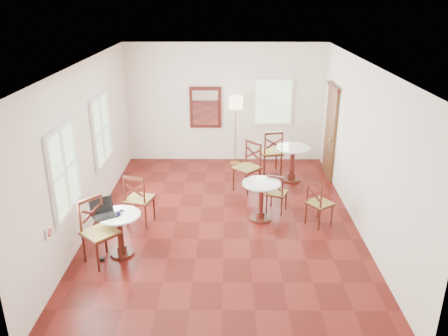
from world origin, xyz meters
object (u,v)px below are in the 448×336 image
Objects in this scene: chair_near_b at (99,232)px; chair_back_a at (271,152)px; chair_mid_b at (319,203)px; power_adapter at (101,259)px; chair_near_a at (139,199)px; floor_lamp at (236,107)px; mouse at (121,210)px; chair_back_b at (248,167)px; water_glass at (115,211)px; cafe_table_back at (292,160)px; cafe_table_mid at (261,197)px; navy_mug at (119,213)px; laptop at (103,211)px; cafe_table_near at (120,230)px; chair_mid_a at (276,193)px.

chair_near_b is 0.99× the size of chair_back_a.
power_adapter is (-3.79, -1.27, -0.43)m from chair_mid_b.
chair_near_a is 0.94× the size of chair_near_b.
floor_lamp is 21.31× the size of mouse.
chair_near_a is 1.44m from power_adapter.
chair_near_a is 2.63m from chair_back_b.
water_glass is (-0.08, -0.08, 0.03)m from mouse.
cafe_table_back is at bearing -131.19° from chair_near_a.
chair_mid_b is 8.34× the size of power_adapter.
cafe_table_back is at bearing 51.38° from mouse.
chair_back_b is (-0.60, -1.00, -0.00)m from chair_back_a.
cafe_table_mid is 7.85× the size of navy_mug.
floor_lamp is 16.23× the size of power_adapter.
chair_back_a is (3.11, 3.87, 0.01)m from chair_near_b.
laptop reaches higher than cafe_table_back.
cafe_table_near is 4.83m from floor_lamp.
cafe_table_mid is at bearing -6.94° from laptop.
chair_mid_a is 1.19m from chair_back_b.
floor_lamp is (-1.30, 1.08, 0.98)m from cafe_table_back.
cafe_table_near is 0.68× the size of chair_back_a.
chair_near_a is 9.44× the size of power_adapter.
laptop reaches higher than cafe_table_near.
power_adapter is (-0.42, -1.29, -0.49)m from chair_near_a.
laptop is at bearing 70.81° from power_adapter.
cafe_table_near is at bearing 106.78° from navy_mug.
cafe_table_back is at bearing 124.52° from chair_back_a.
navy_mug is 0.09m from water_glass.
laptop is at bearing -137.33° from cafe_table_back.
cafe_table_back is at bearing -85.29° from chair_mid_a.
chair_mid_a is 3.43m from laptop.
floor_lamp is (-1.52, 3.23, 1.04)m from chair_mid_b.
floor_lamp is (-0.78, 2.68, 1.08)m from chair_mid_a.
cafe_table_back is 3.81m from chair_near_a.
laptop is 4.51× the size of power_adapter.
chair_back_b is at bearing 50.20° from cafe_table_near.
water_glass is (-3.33, -3.18, 0.29)m from cafe_table_back.
chair_mid_b reaches higher than mouse.
cafe_table_back is 8.29× the size of navy_mug.
floor_lamp is 3.60× the size of laptop.
chair_near_a is 12.39× the size of mouse.
chair_back_a is at bearing 17.56° from laptop.
water_glass reaches higher than cafe_table_back.
cafe_table_mid and mouse have the same top height.
chair_mid_b is at bearing -10.42° from cafe_table_mid.
power_adapter is at bearing 53.37° from chair_mid_a.
mouse is 0.87m from power_adapter.
chair_near_a reaches higher than navy_mug.
chair_mid_b is at bearing -64.76° from floor_lamp.
mouse is (0.26, 0.14, -0.05)m from laptop.
chair_back_b is (2.22, 2.66, 0.08)m from cafe_table_near.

